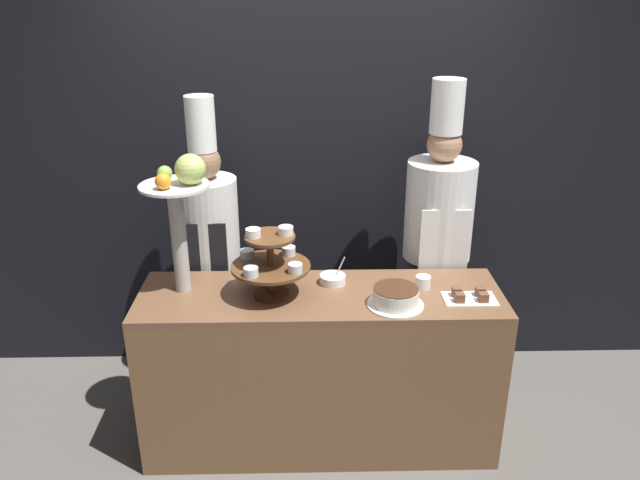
{
  "coord_description": "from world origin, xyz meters",
  "views": [
    {
      "loc": [
        -0.07,
        -2.5,
        2.34
      ],
      "look_at": [
        0.0,
        0.38,
        1.14
      ],
      "focal_mm": 35.0,
      "sensor_mm": 36.0,
      "label": 1
    }
  ],
  "objects_px": {
    "cake_square_tray": "(470,296)",
    "serving_bowl_far": "(333,279)",
    "fruit_pedestal": "(181,199)",
    "chef_left": "(209,245)",
    "cup_white": "(423,282)",
    "chef_center_left": "(437,235)",
    "cake_round": "(396,297)",
    "tiered_stand": "(270,261)"
  },
  "relations": [
    {
      "from": "cake_round",
      "to": "cup_white",
      "type": "bearing_deg",
      "value": 47.78
    },
    {
      "from": "cup_white",
      "to": "tiered_stand",
      "type": "bearing_deg",
      "value": -175.36
    },
    {
      "from": "chef_left",
      "to": "chef_center_left",
      "type": "distance_m",
      "value": 1.3
    },
    {
      "from": "fruit_pedestal",
      "to": "chef_center_left",
      "type": "bearing_deg",
      "value": 17.79
    },
    {
      "from": "serving_bowl_far",
      "to": "chef_center_left",
      "type": "height_order",
      "value": "chef_center_left"
    },
    {
      "from": "cake_round",
      "to": "chef_center_left",
      "type": "bearing_deg",
      "value": 62.67
    },
    {
      "from": "cup_white",
      "to": "chef_center_left",
      "type": "bearing_deg",
      "value": 70.54
    },
    {
      "from": "cake_square_tray",
      "to": "fruit_pedestal",
      "type": "bearing_deg",
      "value": 174.47
    },
    {
      "from": "cake_square_tray",
      "to": "chef_center_left",
      "type": "distance_m",
      "value": 0.58
    },
    {
      "from": "cake_round",
      "to": "cake_square_tray",
      "type": "bearing_deg",
      "value": 7.83
    },
    {
      "from": "cake_round",
      "to": "chef_center_left",
      "type": "height_order",
      "value": "chef_center_left"
    },
    {
      "from": "cake_round",
      "to": "tiered_stand",
      "type": "bearing_deg",
      "value": 168.71
    },
    {
      "from": "cup_white",
      "to": "chef_left",
      "type": "height_order",
      "value": "chef_left"
    },
    {
      "from": "tiered_stand",
      "to": "chef_center_left",
      "type": "height_order",
      "value": "chef_center_left"
    },
    {
      "from": "cake_square_tray",
      "to": "cup_white",
      "type": "bearing_deg",
      "value": 147.87
    },
    {
      "from": "chef_left",
      "to": "chef_center_left",
      "type": "xyz_separation_m",
      "value": [
        1.3,
        -0.0,
        0.05
      ]
    },
    {
      "from": "cake_round",
      "to": "serving_bowl_far",
      "type": "height_order",
      "value": "serving_bowl_far"
    },
    {
      "from": "cake_square_tray",
      "to": "chef_left",
      "type": "height_order",
      "value": "chef_left"
    },
    {
      "from": "tiered_stand",
      "to": "cake_square_tray",
      "type": "height_order",
      "value": "tiered_stand"
    },
    {
      "from": "cup_white",
      "to": "chef_left",
      "type": "bearing_deg",
      "value": 159.13
    },
    {
      "from": "serving_bowl_far",
      "to": "fruit_pedestal",
      "type": "bearing_deg",
      "value": -175.39
    },
    {
      "from": "fruit_pedestal",
      "to": "chef_center_left",
      "type": "relative_size",
      "value": 0.38
    },
    {
      "from": "cake_square_tray",
      "to": "chef_center_left",
      "type": "bearing_deg",
      "value": 95.52
    },
    {
      "from": "tiered_stand",
      "to": "fruit_pedestal",
      "type": "relative_size",
      "value": 0.55
    },
    {
      "from": "fruit_pedestal",
      "to": "cake_square_tray",
      "type": "distance_m",
      "value": 1.48
    },
    {
      "from": "tiered_stand",
      "to": "cake_square_tray",
      "type": "relative_size",
      "value": 1.51
    },
    {
      "from": "tiered_stand",
      "to": "fruit_pedestal",
      "type": "height_order",
      "value": "fruit_pedestal"
    },
    {
      "from": "tiered_stand",
      "to": "cake_square_tray",
      "type": "bearing_deg",
      "value": -4.03
    },
    {
      "from": "tiered_stand",
      "to": "cup_white",
      "type": "height_order",
      "value": "tiered_stand"
    },
    {
      "from": "chef_center_left",
      "to": "cake_round",
      "type": "bearing_deg",
      "value": -117.33
    },
    {
      "from": "chef_center_left",
      "to": "serving_bowl_far",
      "type": "bearing_deg",
      "value": -148.67
    },
    {
      "from": "serving_bowl_far",
      "to": "chef_left",
      "type": "bearing_deg",
      "value": 151.51
    },
    {
      "from": "cake_round",
      "to": "serving_bowl_far",
      "type": "bearing_deg",
      "value": 139.86
    },
    {
      "from": "cake_round",
      "to": "cup_white",
      "type": "relative_size",
      "value": 3.56
    },
    {
      "from": "serving_bowl_far",
      "to": "chef_left",
      "type": "height_order",
      "value": "chef_left"
    },
    {
      "from": "cake_square_tray",
      "to": "serving_bowl_far",
      "type": "bearing_deg",
      "value": 163.71
    },
    {
      "from": "serving_bowl_far",
      "to": "chef_left",
      "type": "distance_m",
      "value": 0.78
    },
    {
      "from": "cake_square_tray",
      "to": "chef_left",
      "type": "bearing_deg",
      "value": 157.25
    },
    {
      "from": "cup_white",
      "to": "fruit_pedestal",
      "type": "bearing_deg",
      "value": 179.79
    },
    {
      "from": "fruit_pedestal",
      "to": "serving_bowl_far",
      "type": "distance_m",
      "value": 0.87
    },
    {
      "from": "cake_square_tray",
      "to": "chef_left",
      "type": "xyz_separation_m",
      "value": [
        -1.35,
        0.57,
        0.04
      ]
    },
    {
      "from": "cup_white",
      "to": "serving_bowl_far",
      "type": "height_order",
      "value": "serving_bowl_far"
    }
  ]
}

